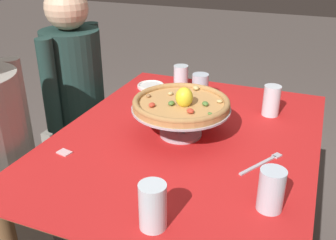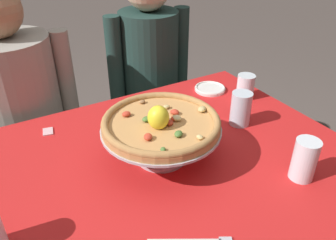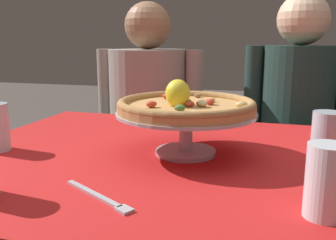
% 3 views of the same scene
% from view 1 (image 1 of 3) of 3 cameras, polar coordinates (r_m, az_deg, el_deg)
% --- Properties ---
extents(dining_table, '(1.29, 0.99, 0.74)m').
position_cam_1_polar(dining_table, '(1.57, 2.62, -5.66)').
color(dining_table, brown).
rests_on(dining_table, ground).
extents(pizza_stand, '(0.38, 0.38, 0.12)m').
position_cam_1_polar(pizza_stand, '(1.50, 1.93, 0.85)').
color(pizza_stand, '#B7B7C1').
rests_on(pizza_stand, dining_table).
extents(pizza, '(0.37, 0.37, 0.09)m').
position_cam_1_polar(pizza, '(1.48, 1.99, 2.57)').
color(pizza, tan).
rests_on(pizza, pizza_stand).
extents(water_glass_front_right, '(0.07, 0.07, 0.13)m').
position_cam_1_polar(water_glass_front_right, '(1.74, 14.99, 2.50)').
color(water_glass_front_right, white).
rests_on(water_glass_front_right, dining_table).
extents(water_glass_front_left, '(0.08, 0.08, 0.13)m').
position_cam_1_polar(water_glass_front_left, '(1.16, 14.95, -10.31)').
color(water_glass_front_left, silver).
rests_on(water_glass_front_left, dining_table).
extents(water_glass_side_right, '(0.08, 0.08, 0.13)m').
position_cam_1_polar(water_glass_side_right, '(1.84, 4.77, 4.54)').
color(water_glass_side_right, silver).
rests_on(water_glass_side_right, dining_table).
extents(water_glass_back_right, '(0.08, 0.08, 0.11)m').
position_cam_1_polar(water_glass_back_right, '(2.04, 1.92, 6.39)').
color(water_glass_back_right, silver).
rests_on(water_glass_back_right, dining_table).
extents(water_glass_side_left, '(0.08, 0.08, 0.14)m').
position_cam_1_polar(water_glass_side_left, '(1.06, -2.26, -12.99)').
color(water_glass_side_left, silver).
rests_on(water_glass_side_left, dining_table).
extents(side_plate, '(0.14, 0.14, 0.02)m').
position_cam_1_polar(side_plate, '(2.02, -2.55, 5.09)').
color(side_plate, white).
rests_on(side_plate, dining_table).
extents(dinner_fork, '(0.19, 0.12, 0.01)m').
position_cam_1_polar(dinner_fork, '(1.39, 13.87, -6.14)').
color(dinner_fork, '#B7B7C1').
rests_on(dinner_fork, dining_table).
extents(sugar_packet, '(0.05, 0.06, 0.00)m').
position_cam_1_polar(sugar_packet, '(1.46, -15.06, -4.65)').
color(sugar_packet, beige).
rests_on(sugar_packet, dining_table).
extents(diner_right, '(0.46, 0.33, 1.24)m').
position_cam_1_polar(diner_right, '(2.18, -13.20, 1.44)').
color(diner_right, gray).
rests_on(diner_right, ground).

